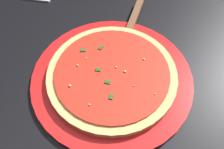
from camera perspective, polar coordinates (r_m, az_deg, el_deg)
The scene contains 4 objects.
restaurant_table at distance 0.71m, azimuth 3.17°, elevation -5.75°, with size 1.12×0.80×0.77m.
serving_plate at distance 0.58m, azimuth -0.00°, elevation -0.85°, with size 0.37×0.37×0.01m, color red.
pizza at distance 0.56m, azimuth -0.00°, elevation 0.00°, with size 0.29×0.29×0.02m.
pizza_server at distance 0.68m, azimuth 4.46°, elevation 11.15°, with size 0.11×0.22×0.01m.
Camera 1 is at (-0.17, 0.31, 1.25)m, focal length 40.25 mm.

